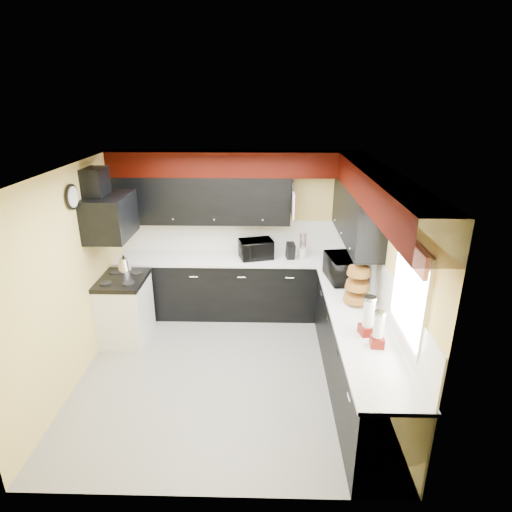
{
  "coord_description": "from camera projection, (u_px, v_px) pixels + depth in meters",
  "views": [
    {
      "loc": [
        0.45,
        -4.49,
        3.26
      ],
      "look_at": [
        0.32,
        0.64,
        1.3
      ],
      "focal_mm": 30.0,
      "sensor_mm": 36.0,
      "label": 1
    }
  ],
  "objects": [
    {
      "name": "cut_board",
      "position": [
        294.0,
        206.0,
        5.92
      ],
      "size": [
        0.03,
        0.26,
        0.35
      ],
      "primitive_type": "cube",
      "color": "white",
      "rests_on": "upper_back"
    },
    {
      "name": "upper_right",
      "position": [
        357.0,
        214.0,
        5.53
      ],
      "size": [
        0.35,
        1.8,
        0.7
      ],
      "primitive_type": "cube",
      "color": "black",
      "rests_on": "wall_right"
    },
    {
      "name": "cab_right",
      "position": [
        356.0,
        355.0,
        4.89
      ],
      "size": [
        0.6,
        3.0,
        0.9
      ],
      "primitive_type": "cube",
      "color": "black",
      "rests_on": "ground"
    },
    {
      "name": "microwave",
      "position": [
        343.0,
        268.0,
        5.63
      ],
      "size": [
        0.48,
        0.64,
        0.32
      ],
      "primitive_type": "imported",
      "rotation": [
        0.0,
        0.0,
        1.71
      ],
      "color": "black",
      "rests_on": "counter_right"
    },
    {
      "name": "upper_back",
      "position": [
        201.0,
        200.0,
        6.26
      ],
      "size": [
        2.6,
        0.35,
        0.7
      ],
      "primitive_type": "cube",
      "color": "black",
      "rests_on": "wall_back"
    },
    {
      "name": "dispenser_b",
      "position": [
        378.0,
        331.0,
        4.12
      ],
      "size": [
        0.14,
        0.14,
        0.35
      ],
      "primitive_type": null,
      "rotation": [
        0.0,
        0.0,
        -0.06
      ],
      "color": "maroon",
      "rests_on": "counter_right"
    },
    {
      "name": "window",
      "position": [
        410.0,
        292.0,
        3.93
      ],
      "size": [
        0.03,
        0.86,
        0.96
      ],
      "primitive_type": null,
      "color": "white",
      "rests_on": "wall_right"
    },
    {
      "name": "toaster_oven",
      "position": [
        256.0,
        249.0,
        6.38
      ],
      "size": [
        0.57,
        0.51,
        0.28
      ],
      "primitive_type": "imported",
      "rotation": [
        0.0,
        0.0,
        0.26
      ],
      "color": "black",
      "rests_on": "counter_back"
    },
    {
      "name": "splash_right",
      "position": [
        382.0,
        286.0,
        4.9
      ],
      "size": [
        0.02,
        3.6,
        0.5
      ],
      "primitive_type": "cube",
      "color": "white",
      "rests_on": "counter_right"
    },
    {
      "name": "baskets",
      "position": [
        358.0,
        285.0,
        4.96
      ],
      "size": [
        0.27,
        0.27,
        0.5
      ],
      "primitive_type": null,
      "color": "brown",
      "rests_on": "upper_right"
    },
    {
      "name": "soffit_back",
      "position": [
        235.0,
        164.0,
        6.05
      ],
      "size": [
        3.6,
        0.36,
        0.35
      ],
      "primitive_type": "cube",
      "color": "black",
      "rests_on": "wall_back"
    },
    {
      "name": "deco_plate",
      "position": [
        400.0,
        203.0,
        4.2
      ],
      "size": [
        0.03,
        0.24,
        0.24
      ],
      "primitive_type": null,
      "color": "white",
      "rests_on": "wall_right"
    },
    {
      "name": "pan_mid",
      "position": [
        292.0,
        207.0,
        6.05
      ],
      "size": [
        0.03,
        0.28,
        0.46
      ],
      "primitive_type": null,
      "color": "black",
      "rests_on": "upper_back"
    },
    {
      "name": "counter_back",
      "position": [
        236.0,
        259.0,
        6.44
      ],
      "size": [
        3.62,
        0.64,
        0.04
      ],
      "primitive_type": "cube",
      "color": "white",
      "rests_on": "cab_back"
    },
    {
      "name": "ground",
      "position": [
        229.0,
        370.0,
        5.37
      ],
      "size": [
        3.6,
        3.6,
        0.0
      ],
      "primitive_type": "plane",
      "color": "gray",
      "rests_on": "ground"
    },
    {
      "name": "valance",
      "position": [
        410.0,
        251.0,
        3.79
      ],
      "size": [
        0.04,
        0.88,
        0.2
      ],
      "primitive_type": "cube",
      "color": "red",
      "rests_on": "wall_right"
    },
    {
      "name": "kettle",
      "position": [
        124.0,
        264.0,
        6.0
      ],
      "size": [
        0.25,
        0.25,
        0.18
      ],
      "primitive_type": null,
      "rotation": [
        0.0,
        0.0,
        -0.31
      ],
      "color": "silver",
      "rests_on": "cooktop"
    },
    {
      "name": "clock",
      "position": [
        72.0,
        197.0,
        4.88
      ],
      "size": [
        0.03,
        0.3,
        0.3
      ],
      "primitive_type": null,
      "color": "black",
      "rests_on": "wall_left"
    },
    {
      "name": "cab_back",
      "position": [
        236.0,
        287.0,
        6.61
      ],
      "size": [
        3.6,
        0.6,
        0.9
      ],
      "primitive_type": "cube",
      "color": "black",
      "rests_on": "ground"
    },
    {
      "name": "counter_right",
      "position": [
        360.0,
        319.0,
        4.72
      ],
      "size": [
        0.64,
        3.02,
        0.04
      ],
      "primitive_type": "cube",
      "color": "white",
      "rests_on": "cab_right"
    },
    {
      "name": "wall_right",
      "position": [
        384.0,
        281.0,
        4.88
      ],
      "size": [
        0.06,
        3.6,
        2.5
      ],
      "primitive_type": "cube",
      "color": "#E0C666",
      "rests_on": "ground"
    },
    {
      "name": "wall_left",
      "position": [
        72.0,
        278.0,
        4.96
      ],
      "size": [
        0.06,
        3.6,
        2.5
      ],
      "primitive_type": "cube",
      "color": "#E0C666",
      "rests_on": "ground"
    },
    {
      "name": "knife_block",
      "position": [
        290.0,
        251.0,
        6.34
      ],
      "size": [
        0.14,
        0.18,
        0.25
      ],
      "primitive_type": "cube",
      "rotation": [
        0.0,
        0.0,
        0.17
      ],
      "color": "black",
      "rests_on": "counter_back"
    },
    {
      "name": "dispenser_a",
      "position": [
        368.0,
        317.0,
        4.33
      ],
      "size": [
        0.18,
        0.18,
        0.4
      ],
      "primitive_type": null,
      "rotation": [
        0.0,
        0.0,
        0.22
      ],
      "color": "maroon",
      "rests_on": "counter_right"
    },
    {
      "name": "ceiling",
      "position": [
        224.0,
        171.0,
        4.48
      ],
      "size": [
        3.6,
        3.6,
        0.06
      ],
      "primitive_type": "cube",
      "color": "white",
      "rests_on": "wall_back"
    },
    {
      "name": "hood",
      "position": [
        110.0,
        217.0,
        5.47
      ],
      "size": [
        0.5,
        0.78,
        0.55
      ],
      "primitive_type": "cube",
      "color": "black",
      "rests_on": "wall_left"
    },
    {
      "name": "utensil_crock",
      "position": [
        303.0,
        253.0,
        6.42
      ],
      "size": [
        0.18,
        0.18,
        0.15
      ],
      "primitive_type": "cylinder",
      "rotation": [
        0.0,
        0.0,
        0.38
      ],
      "color": "silver",
      "rests_on": "counter_back"
    },
    {
      "name": "soffit_right",
      "position": [
        382.0,
        192.0,
        4.33
      ],
      "size": [
        0.36,
        3.24,
        0.35
      ],
      "primitive_type": "cube",
      "color": "black",
      "rests_on": "wall_right"
    },
    {
      "name": "hood_duct",
      "position": [
        96.0,
        184.0,
        5.32
      ],
      "size": [
        0.24,
        0.4,
        0.4
      ],
      "primitive_type": "cube",
      "color": "black",
      "rests_on": "wall_left"
    },
    {
      "name": "stove",
      "position": [
        125.0,
        310.0,
        5.95
      ],
      "size": [
        0.6,
        0.75,
        0.86
      ],
      "primitive_type": "cube",
      "color": "white",
      "rests_on": "ground"
    },
    {
      "name": "splash_back",
      "position": [
        237.0,
        236.0,
        6.62
      ],
      "size": [
        3.6,
        0.02,
        0.5
      ],
      "primitive_type": "cube",
      "color": "white",
      "rests_on": "counter_back"
    },
    {
      "name": "pan_low",
      "position": [
        291.0,
        205.0,
        6.3
      ],
      "size": [
        0.03,
        0.24,
        0.42
      ],
      "primitive_type": null,
      "color": "black",
      "rests_on": "upper_back"
    },
    {
      "name": "wall_back",
      "position": [
        237.0,
        232.0,
        6.6
      ],
      "size": [
        3.6,
        0.06,
        2.5
      ],
      "primitive_type": "cube",
      "color": "#E0C666",
      "rests_on": "ground"
    },
    {
      "name": "cooktop",
      "position": [
        122.0,
        280.0,
        5.79
      ],
      "size": [
        0.62,
        0.77,
        0.06
      ],
      "primitive_type": "cube",
      "color": "black",
      "rests_on": "stove"
    },
    {
      "name": "pan_top",
      "position": [
        292.0,
        188.0,
        6.08
      ],
      "size": [
        0.03,
        0.22,
        0.4
      ],
      "primitive_type": null,
      "color": "black",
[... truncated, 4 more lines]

